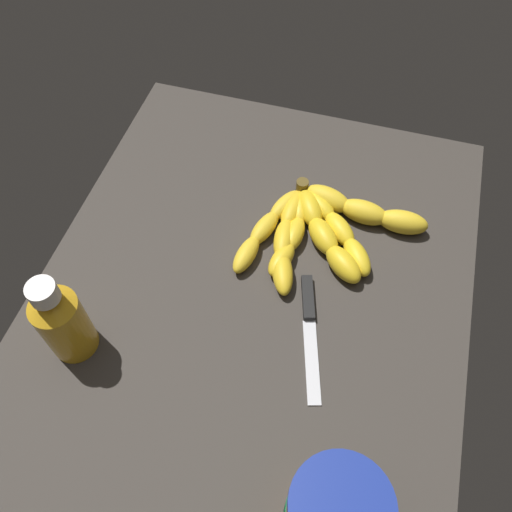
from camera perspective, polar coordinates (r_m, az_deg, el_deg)
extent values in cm
cube|color=#38332D|center=(79.97, -0.47, -4.66)|extent=(80.03, 62.44, 3.91)
ellipsoid|color=yellow|center=(85.86, 3.15, 5.45)|extent=(7.62, 5.48, 2.81)
ellipsoid|color=yellow|center=(82.97, 0.91, 3.01)|extent=(7.60, 4.76, 2.81)
ellipsoid|color=yellow|center=(80.14, -1.05, 0.17)|extent=(7.46, 3.96, 2.81)
ellipsoid|color=yellow|center=(85.27, 3.95, 5.01)|extent=(7.84, 3.72, 3.03)
ellipsoid|color=yellow|center=(81.69, 2.99, 1.81)|extent=(7.89, 3.89, 3.03)
ellipsoid|color=yellow|center=(78.35, 2.86, -1.79)|extent=(8.16, 5.30, 3.03)
ellipsoid|color=yellow|center=(85.52, 4.73, 5.07)|extent=(6.82, 3.91, 2.90)
ellipsoid|color=yellow|center=(82.42, 4.12, 2.35)|extent=(6.55, 3.16, 2.90)
ellipsoid|color=yellow|center=(79.66, 2.75, -0.37)|extent=(6.95, 4.37, 2.90)
ellipsoid|color=yellow|center=(85.26, 5.75, 5.09)|extent=(8.01, 6.63, 3.57)
ellipsoid|color=yellow|center=(82.20, 7.18, 2.11)|extent=(7.84, 7.27, 3.57)
ellipsoid|color=yellow|center=(79.76, 9.31, -0.88)|extent=(7.45, 7.73, 3.57)
ellipsoid|color=yellow|center=(86.07, 6.72, 5.40)|extent=(6.78, 7.44, 3.16)
ellipsoid|color=yellow|center=(83.60, 8.91, 2.84)|extent=(7.25, 7.08, 3.16)
ellipsoid|color=yellow|center=(81.09, 10.73, -0.10)|extent=(7.54, 6.56, 3.16)
ellipsoid|color=yellow|center=(86.77, 7.64, 6.10)|extent=(5.48, 8.41, 3.69)
ellipsoid|color=yellow|center=(85.99, 11.45, 4.62)|extent=(4.54, 8.11, 3.69)
ellipsoid|color=yellow|center=(86.18, 15.42, 3.51)|extent=(3.87, 7.83, 3.69)
cylinder|color=brown|center=(87.86, 4.94, 7.28)|extent=(2.00, 2.00, 3.00)
cylinder|color=navy|center=(53.86, 9.10, -24.97)|extent=(9.83, 9.83, 2.00)
cylinder|color=gold|center=(74.15, -19.71, -7.02)|extent=(6.20, 6.20, 10.66)
cone|color=gold|center=(68.80, -21.22, -4.62)|extent=(6.20, 6.20, 2.15)
cylinder|color=white|center=(66.94, -21.81, -3.66)|extent=(3.58, 3.58, 2.43)
cube|color=silver|center=(73.71, 5.98, -11.08)|extent=(12.13, 5.12, 0.50)
cube|color=black|center=(77.55, 5.57, -4.46)|extent=(7.17, 3.50, 1.20)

